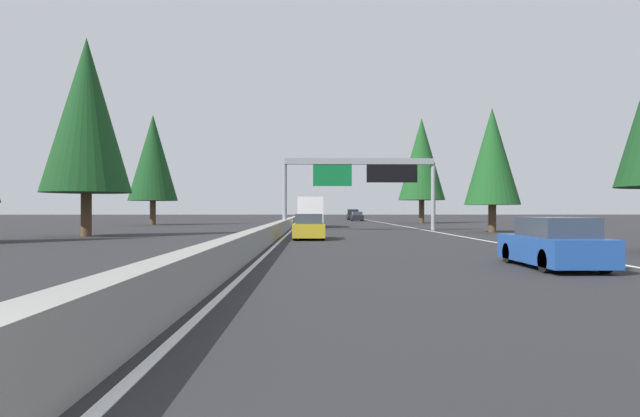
% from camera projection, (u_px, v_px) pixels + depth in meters
% --- Properties ---
extents(ground_plane, '(320.00, 320.00, 0.00)m').
position_uv_depth(ground_plane, '(294.00, 226.00, 61.55)').
color(ground_plane, '#262628').
extents(median_barrier, '(180.00, 0.56, 0.90)m').
position_uv_depth(median_barrier, '(297.00, 219.00, 81.55)').
color(median_barrier, gray).
rests_on(median_barrier, ground).
extents(shoulder_stripe_right, '(160.00, 0.16, 0.01)m').
position_uv_depth(shoulder_stripe_right, '(387.00, 223.00, 71.69)').
color(shoulder_stripe_right, silver).
rests_on(shoulder_stripe_right, ground).
extents(shoulder_stripe_median, '(160.00, 0.16, 0.01)m').
position_uv_depth(shoulder_stripe_median, '(299.00, 223.00, 71.55)').
color(shoulder_stripe_median, silver).
rests_on(shoulder_stripe_median, ground).
extents(sign_gantry_overhead, '(0.50, 12.68, 5.98)m').
position_uv_depth(sign_gantry_overhead, '(361.00, 173.00, 46.29)').
color(sign_gantry_overhead, gray).
rests_on(sign_gantry_overhead, ground).
extents(sedan_distant_b, '(4.40, 1.80, 1.47)m').
position_uv_depth(sedan_distant_b, '(554.00, 244.00, 16.27)').
color(sedan_distant_b, '#1E4793').
rests_on(sedan_distant_b, ground).
extents(sedan_far_left, '(4.40, 1.80, 1.47)m').
position_uv_depth(sedan_far_left, '(309.00, 227.00, 32.43)').
color(sedan_far_left, '#AD931E').
rests_on(sedan_far_left, ground).
extents(box_truck_distant_a, '(8.50, 2.40, 2.95)m').
position_uv_depth(box_truck_distant_a, '(311.00, 211.00, 55.83)').
color(box_truck_distant_a, white).
rests_on(box_truck_distant_a, ground).
extents(pickup_near_right, '(5.60, 2.00, 1.86)m').
position_uv_depth(pickup_near_right, '(353.00, 215.00, 99.66)').
color(pickup_near_right, black).
rests_on(pickup_near_right, ground).
extents(sedan_mid_center, '(4.40, 1.80, 1.47)m').
position_uv_depth(sedan_mid_center, '(357.00, 217.00, 88.78)').
color(sedan_mid_center, black).
rests_on(sedan_mid_center, ground).
extents(conifer_right_near, '(4.20, 4.20, 9.54)m').
position_uv_depth(conifer_right_near, '(492.00, 156.00, 42.77)').
color(conifer_right_near, '#4C3823').
rests_on(conifer_right_near, ground).
extents(conifer_right_mid, '(6.06, 6.06, 13.77)m').
position_uv_depth(conifer_right_mid, '(422.00, 159.00, 73.22)').
color(conifer_right_mid, '#4C3823').
rests_on(conifer_right_mid, ground).
extents(conifer_left_near, '(5.61, 5.61, 12.75)m').
position_uv_depth(conifer_left_near, '(86.00, 115.00, 35.78)').
color(conifer_left_near, '#4C3823').
rests_on(conifer_left_near, ground).
extents(conifer_left_mid, '(5.58, 5.58, 12.68)m').
position_uv_depth(conifer_left_mid, '(153.00, 158.00, 64.16)').
color(conifer_left_mid, '#4C3823').
rests_on(conifer_left_mid, ground).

